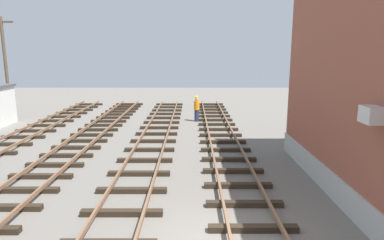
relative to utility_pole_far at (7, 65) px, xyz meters
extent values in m
cube|color=#2D2319|center=(16.11, -17.49, -3.89)|extent=(2.50, 0.24, 0.18)
cube|color=#2D2319|center=(16.11, -15.97, -3.89)|extent=(2.50, 0.24, 0.18)
cube|color=#2D2319|center=(16.11, -14.44, -3.89)|extent=(2.50, 0.24, 0.18)
cube|color=#2D2319|center=(16.11, -12.92, -3.89)|extent=(2.50, 0.24, 0.18)
cube|color=#2D2319|center=(16.11, -11.40, -3.89)|extent=(2.50, 0.24, 0.18)
cube|color=#2D2319|center=(16.11, -9.88, -3.89)|extent=(2.50, 0.24, 0.18)
cube|color=#2D2319|center=(16.11, -8.36, -3.89)|extent=(2.50, 0.24, 0.18)
cube|color=#2D2319|center=(16.11, -6.83, -3.89)|extent=(2.50, 0.24, 0.18)
cube|color=#2D2319|center=(16.11, -5.31, -3.89)|extent=(2.50, 0.24, 0.18)
cube|color=#2D2319|center=(16.11, -3.79, -3.89)|extent=(2.50, 0.24, 0.18)
cube|color=#2D2319|center=(16.11, -2.27, -3.89)|extent=(2.50, 0.24, 0.18)
cube|color=#2D2319|center=(16.11, -0.75, -3.89)|extent=(2.50, 0.24, 0.18)
cube|color=#2D2319|center=(16.11, 0.78, -3.89)|extent=(2.50, 0.24, 0.18)
cube|color=#2D2319|center=(16.11, 2.30, -3.89)|extent=(2.50, 0.24, 0.18)
cube|color=#2D2319|center=(16.11, 3.82, -3.89)|extent=(2.50, 0.24, 0.18)
cube|color=#2D2319|center=(16.11, 5.34, -3.89)|extent=(2.50, 0.24, 0.18)
cube|color=brown|center=(15.39, -18.25, -3.73)|extent=(0.08, 48.70, 0.14)
cube|color=brown|center=(16.83, -18.25, -3.73)|extent=(0.08, 48.70, 0.14)
cube|color=#2D2319|center=(12.28, -16.57, -3.89)|extent=(2.50, 0.24, 0.18)
cube|color=#2D2319|center=(12.28, -14.89, -3.89)|extent=(2.50, 0.24, 0.18)
cube|color=#2D2319|center=(12.28, -13.21, -3.89)|extent=(2.50, 0.24, 0.18)
cube|color=#2D2319|center=(12.28, -11.53, -3.89)|extent=(2.50, 0.24, 0.18)
cube|color=#2D2319|center=(12.28, -9.85, -3.89)|extent=(2.50, 0.24, 0.18)
cube|color=#2D2319|center=(12.28, -8.17, -3.89)|extent=(2.50, 0.24, 0.18)
cube|color=#2D2319|center=(12.28, -6.49, -3.89)|extent=(2.50, 0.24, 0.18)
cube|color=#2D2319|center=(12.28, -4.81, -3.89)|extent=(2.50, 0.24, 0.18)
cube|color=#2D2319|center=(12.28, -3.13, -3.89)|extent=(2.50, 0.24, 0.18)
cube|color=#2D2319|center=(12.28, -1.45, -3.89)|extent=(2.50, 0.24, 0.18)
cube|color=#2D2319|center=(12.28, 0.23, -3.89)|extent=(2.50, 0.24, 0.18)
cube|color=#2D2319|center=(12.28, 1.90, -3.89)|extent=(2.50, 0.24, 0.18)
cube|color=#2D2319|center=(12.28, 3.58, -3.89)|extent=(2.50, 0.24, 0.18)
cube|color=#2D2319|center=(12.28, 5.26, -3.89)|extent=(2.50, 0.24, 0.18)
cube|color=brown|center=(11.56, -18.25, -3.73)|extent=(0.08, 48.70, 0.14)
cube|color=brown|center=(13.00, -18.25, -3.73)|extent=(0.08, 48.70, 0.14)
cube|color=#2D2319|center=(8.44, -16.22, -3.89)|extent=(2.50, 0.24, 0.18)
cube|color=#2D2319|center=(8.44, -14.87, -3.89)|extent=(2.50, 0.24, 0.18)
cube|color=#2D2319|center=(8.44, -13.51, -3.89)|extent=(2.50, 0.24, 0.18)
cube|color=#2D2319|center=(8.44, -12.16, -3.89)|extent=(2.50, 0.24, 0.18)
cube|color=#2D2319|center=(8.44, -10.81, -3.89)|extent=(2.50, 0.24, 0.18)
cube|color=#2D2319|center=(8.44, -9.45, -3.89)|extent=(2.50, 0.24, 0.18)
cube|color=#2D2319|center=(8.44, -8.10, -3.89)|extent=(2.50, 0.24, 0.18)
cube|color=#2D2319|center=(8.44, -6.75, -3.89)|extent=(2.50, 0.24, 0.18)
cube|color=#2D2319|center=(8.44, -5.40, -3.89)|extent=(2.50, 0.24, 0.18)
cube|color=#2D2319|center=(8.44, -4.04, -3.89)|extent=(2.50, 0.24, 0.18)
cube|color=#2D2319|center=(8.44, -2.69, -3.89)|extent=(2.50, 0.24, 0.18)
cube|color=#2D2319|center=(8.44, -1.34, -3.89)|extent=(2.50, 0.24, 0.18)
cube|color=#2D2319|center=(8.44, 0.02, -3.89)|extent=(2.50, 0.24, 0.18)
cube|color=#2D2319|center=(8.44, 1.37, -3.89)|extent=(2.50, 0.24, 0.18)
cube|color=#2D2319|center=(8.44, 2.72, -3.89)|extent=(2.50, 0.24, 0.18)
cube|color=#2D2319|center=(8.44, 4.07, -3.89)|extent=(2.50, 0.24, 0.18)
cube|color=#2D2319|center=(8.44, 5.43, -3.89)|extent=(2.50, 0.24, 0.18)
cube|color=#2D2319|center=(4.60, -8.82, -3.89)|extent=(2.50, 0.24, 0.18)
cube|color=#2D2319|center=(4.60, -7.25, -3.89)|extent=(2.50, 0.24, 0.18)
cube|color=#2D2319|center=(4.60, -5.68, -3.89)|extent=(2.50, 0.24, 0.18)
cube|color=#2D2319|center=(4.60, -4.11, -3.89)|extent=(2.50, 0.24, 0.18)
cube|color=#2D2319|center=(4.60, -2.54, -3.89)|extent=(2.50, 0.24, 0.18)
cube|color=#2D2319|center=(4.60, -0.97, -3.89)|extent=(2.50, 0.24, 0.18)
cube|color=#2D2319|center=(4.60, 0.60, -3.89)|extent=(2.50, 0.24, 0.18)
cube|color=#2D2319|center=(4.60, 2.18, -3.89)|extent=(2.50, 0.24, 0.18)
cube|color=#2D2319|center=(4.60, 3.75, -3.89)|extent=(2.50, 0.24, 0.18)
cube|color=#2D2319|center=(4.60, 5.32, -3.89)|extent=(2.50, 0.24, 0.18)
cube|color=#B2B2AD|center=(19.19, -15.75, -3.53)|extent=(0.08, 12.47, 0.90)
cube|color=silver|center=(19.00, -17.62, -0.66)|extent=(0.44, 0.60, 0.44)
cylinder|color=brown|center=(0.00, 0.00, -0.19)|extent=(0.24, 0.24, 7.58)
cube|color=#4C3D2D|center=(0.00, 0.00, 3.20)|extent=(1.80, 0.12, 0.12)
cylinder|color=#262D4C|center=(14.75, -2.27, -3.56)|extent=(0.32, 0.32, 0.85)
cylinder|color=orange|center=(14.75, -2.27, -2.81)|extent=(0.40, 0.40, 0.65)
sphere|color=tan|center=(14.75, -2.27, -2.36)|extent=(0.24, 0.24, 0.24)
sphere|color=yellow|center=(14.75, -2.27, -2.22)|extent=(0.22, 0.22, 0.22)
camera|label=1|loc=(14.42, -25.87, 0.88)|focal=30.94mm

